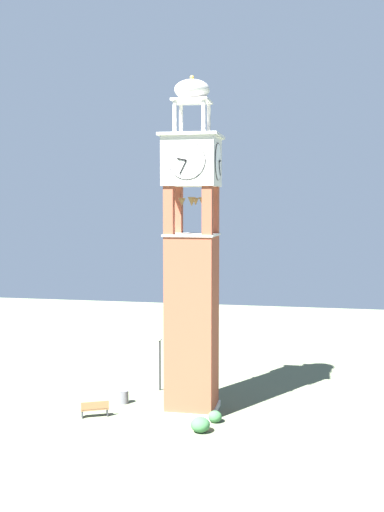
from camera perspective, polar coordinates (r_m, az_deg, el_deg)
The scene contains 7 objects.
ground at distance 38.67m, azimuth 0.00°, elevation -13.84°, with size 80.00×80.00×0.00m, color #5B664C.
clock_tower at distance 36.89m, azimuth -0.00°, elevation -1.64°, with size 3.36×3.36×19.59m.
park_bench at distance 38.06m, azimuth -8.73°, elevation -13.43°, with size 1.09×1.63×0.95m.
lamp_post at distance 42.24m, azimuth -2.91°, elevation -8.64°, with size 0.36×0.36×3.66m.
trash_bin at distance 40.27m, azimuth -6.11°, elevation -12.51°, with size 0.52×0.52×0.80m, color #4C4C51.
shrub_near_entry at distance 36.89m, azimuth 2.07°, elevation -14.23°, with size 0.78×0.78×0.65m, color #336638.
shrub_left_of_tower at distance 35.36m, azimuth 0.75°, elevation -14.92°, with size 1.05×1.05×0.83m, color #336638.
Camera 1 is at (35.93, 7.26, 12.30)m, focal length 44.48 mm.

